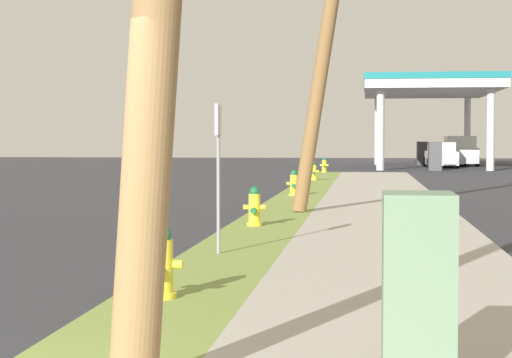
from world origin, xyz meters
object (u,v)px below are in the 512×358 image
(fire_hydrant_second, at_px, (254,208))
(truck_white_at_forecourt, at_px, (458,152))
(fire_hydrant_fifth, at_px, (324,166))
(utility_pole_midground, at_px, (328,23))
(fire_hydrant_nearest, at_px, (162,267))
(car_black_by_far_pump, at_px, (439,154))
(street_sign_post, at_px, (218,147))
(fire_hydrant_third, at_px, (294,184))
(fire_hydrant_fourth, at_px, (314,172))
(car_silver_by_near_pump, at_px, (441,156))
(utility_cabinet, at_px, (418,298))

(fire_hydrant_second, distance_m, truck_white_at_forecourt, 44.33)
(fire_hydrant_fifth, distance_m, utility_pole_midground, 24.62)
(fire_hydrant_nearest, distance_m, car_black_by_far_pump, 55.10)
(street_sign_post, bearing_deg, fire_hydrant_third, 89.96)
(fire_hydrant_fourth, bearing_deg, utility_pole_midground, -85.54)
(car_black_by_far_pump, distance_m, truck_white_at_forecourt, 3.50)
(fire_hydrant_second, xyz_separation_m, car_silver_by_near_pump, (6.73, 39.93, 0.28))
(car_black_by_far_pump, bearing_deg, truck_white_at_forecourt, -73.57)
(fire_hydrant_third, bearing_deg, fire_hydrant_fourth, 90.01)
(fire_hydrant_fourth, distance_m, car_silver_by_near_pump, 21.99)
(fire_hydrant_nearest, bearing_deg, fire_hydrant_second, 90.13)
(street_sign_post, bearing_deg, utility_pole_midground, 80.35)
(car_black_by_far_pump, bearing_deg, fire_hydrant_nearest, -97.44)
(fire_hydrant_fourth, relative_size, car_black_by_far_pump, 0.16)
(fire_hydrant_nearest, height_order, car_silver_by_near_pump, car_silver_by_near_pump)
(fire_hydrant_fourth, height_order, truck_white_at_forecourt, truck_white_at_forecourt)
(fire_hydrant_nearest, height_order, utility_pole_midground, utility_pole_midground)
(car_black_by_far_pump, bearing_deg, fire_hydrant_third, -100.69)
(car_black_by_far_pump, bearing_deg, fire_hydrant_fifth, -110.11)
(utility_cabinet, bearing_deg, car_silver_by_near_pump, 85.13)
(fire_hydrant_fourth, distance_m, street_sign_post, 23.13)
(fire_hydrant_fourth, distance_m, utility_pole_midground, 16.31)
(utility_pole_midground, height_order, car_silver_by_near_pump, utility_pole_midground)
(fire_hydrant_fifth, xyz_separation_m, utility_pole_midground, (1.21, -24.29, 3.85))
(car_black_by_far_pump, bearing_deg, utility_pole_midground, -97.70)
(fire_hydrant_third, relative_size, utility_pole_midground, 0.09)
(utility_cabinet, height_order, car_silver_by_near_pump, car_silver_by_near_pump)
(car_silver_by_near_pump, bearing_deg, fire_hydrant_third, -102.29)
(fire_hydrant_nearest, relative_size, utility_pole_midground, 0.09)
(car_silver_by_near_pump, bearing_deg, fire_hydrant_fifth, -118.27)
(utility_pole_midground, bearing_deg, fire_hydrant_fourth, 94.46)
(utility_pole_midground, bearing_deg, car_silver_by_near_pump, 81.51)
(fire_hydrant_nearest, distance_m, utility_cabinet, 3.88)
(street_sign_post, height_order, car_black_by_far_pump, street_sign_post)
(fire_hydrant_third, height_order, utility_cabinet, utility_cabinet)
(fire_hydrant_second, bearing_deg, utility_pole_midground, 68.72)
(fire_hydrant_fifth, relative_size, street_sign_post, 0.35)
(car_black_by_far_pump, bearing_deg, street_sign_post, -97.98)
(fire_hydrant_second, relative_size, car_black_by_far_pump, 0.16)
(fire_hydrant_third, relative_size, truck_white_at_forecourt, 0.14)
(fire_hydrant_third, xyz_separation_m, car_black_by_far_pump, (7.14, 37.85, 0.28))
(car_silver_by_near_pump, height_order, truck_white_at_forecourt, truck_white_at_forecourt)
(utility_pole_midground, xyz_separation_m, truck_white_at_forecourt, (6.90, 40.39, -3.38))
(fire_hydrant_nearest, distance_m, fire_hydrant_second, 7.70)
(fire_hydrant_fifth, bearing_deg, utility_pole_midground, -87.15)
(fire_hydrant_fourth, bearing_deg, fire_hydrant_third, -89.99)
(fire_hydrant_nearest, height_order, fire_hydrant_fifth, same)
(fire_hydrant_fourth, relative_size, utility_pole_midground, 0.09)
(fire_hydrant_nearest, xyz_separation_m, truck_white_at_forecourt, (8.13, 51.28, 0.47))
(fire_hydrant_fourth, bearing_deg, truck_white_at_forecourt, 71.69)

